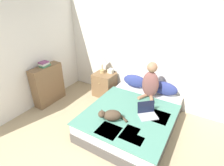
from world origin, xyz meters
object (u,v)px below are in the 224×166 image
at_px(pillow_near, 135,81).
at_px(nightstand, 105,84).
at_px(pillow_far, 164,88).
at_px(person_sitting, 150,82).
at_px(book_stack_top, 44,64).
at_px(tissue_box, 111,71).
at_px(bed, 132,118).
at_px(laptop_open, 147,113).
at_px(table_lamp, 102,59).
at_px(bookshelf, 48,85).
at_px(cat_tabby, 111,115).

xyz_separation_m(pillow_near, nightstand, (-0.79, -0.09, -0.26)).
xyz_separation_m(pillow_far, person_sitting, (-0.23, -0.26, 0.20)).
bearing_deg(book_stack_top, tissue_box, 44.68).
distance_m(tissue_box, book_stack_top, 1.55).
bearing_deg(pillow_near, bed, -67.98).
distance_m(bed, person_sitting, 0.81).
xyz_separation_m(laptop_open, book_stack_top, (-2.41, -0.14, 0.51)).
bearing_deg(laptop_open, book_stack_top, 141.25).
xyz_separation_m(person_sitting, laptop_open, (0.20, -0.63, -0.29)).
bearing_deg(book_stack_top, pillow_near, 30.46).
bearing_deg(book_stack_top, nightstand, 44.13).
xyz_separation_m(bed, tissue_box, (-1.02, 0.87, 0.45)).
bearing_deg(table_lamp, bed, -32.61).
bearing_deg(person_sitting, pillow_near, 149.61).
bearing_deg(table_lamp, tissue_box, 28.69).
distance_m(laptop_open, bookshelf, 2.41).
xyz_separation_m(pillow_far, book_stack_top, (-2.44, -1.04, 0.42)).
relative_size(pillow_near, laptop_open, 1.36).
relative_size(nightstand, tissue_box, 4.26).
bearing_deg(pillow_far, bookshelf, -156.91).
xyz_separation_m(tissue_box, bookshelf, (-1.08, -1.07, -0.19)).
height_order(bed, cat_tabby, cat_tabby).
relative_size(person_sitting, table_lamp, 1.51).
relative_size(table_lamp, bookshelf, 0.56).
height_order(person_sitting, book_stack_top, person_sitting).
bearing_deg(pillow_near, pillow_far, 0.00).
height_order(nightstand, book_stack_top, book_stack_top).
bearing_deg(person_sitting, tissue_box, 165.43).
bearing_deg(nightstand, tissue_box, 49.20).
distance_m(pillow_near, table_lamp, 0.96).
height_order(pillow_near, cat_tabby, pillow_near).
xyz_separation_m(laptop_open, table_lamp, (-1.51, 0.82, 0.51)).
bearing_deg(book_stack_top, cat_tabby, -9.04).
relative_size(nightstand, book_stack_top, 2.50).
distance_m(pillow_far, book_stack_top, 2.69).
bearing_deg(pillow_near, nightstand, -173.21).
relative_size(pillow_far, tissue_box, 4.08).
xyz_separation_m(bed, pillow_near, (-0.34, 0.84, 0.35)).
distance_m(pillow_near, person_sitting, 0.56).
xyz_separation_m(bed, nightstand, (-1.13, 0.75, 0.10)).
relative_size(laptop_open, tissue_box, 2.99).
bearing_deg(nightstand, bed, -33.44).
xyz_separation_m(pillow_near, book_stack_top, (-1.77, -1.04, 0.42)).
xyz_separation_m(cat_tabby, laptop_open, (0.50, 0.45, -0.05)).
height_order(tissue_box, book_stack_top, book_stack_top).
height_order(tissue_box, bookshelf, bookshelf).
height_order(table_lamp, tissue_box, table_lamp).
bearing_deg(pillow_far, person_sitting, -131.52).
distance_m(bed, pillow_near, 0.97).
distance_m(cat_tabby, laptop_open, 0.67).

